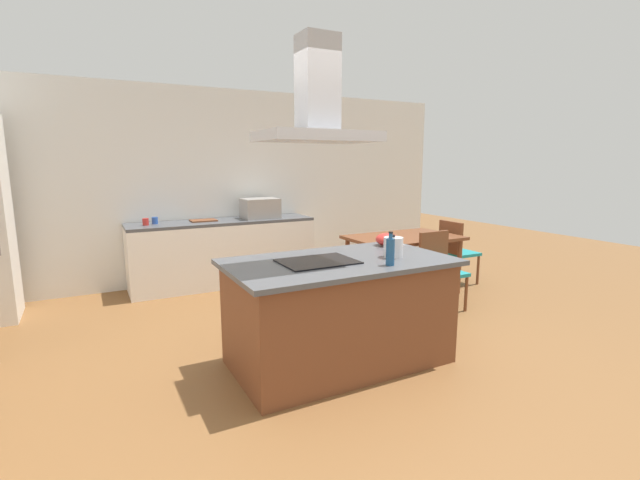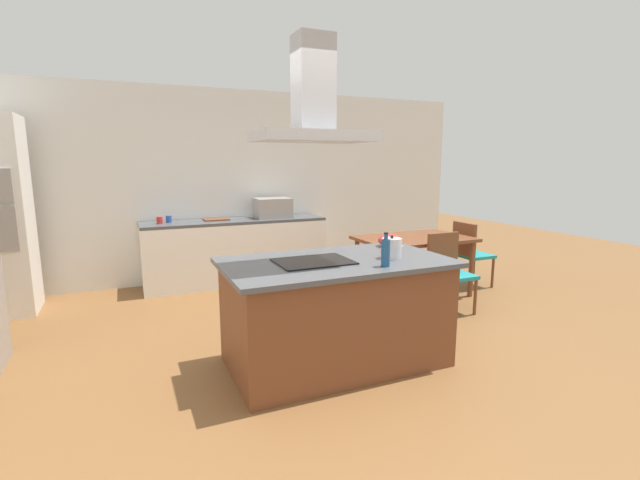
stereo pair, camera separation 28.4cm
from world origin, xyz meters
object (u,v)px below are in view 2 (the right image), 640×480
at_px(tea_kettle, 392,248).
at_px(mixing_bowl, 390,240).
at_px(cutting_board, 216,219).
at_px(chair_at_right_end, 469,250).
at_px(coffee_mug_red, 160,220).
at_px(range_hood, 313,108).
at_px(dining_table, 414,244).
at_px(coffee_mug_blue, 169,219).
at_px(olive_oil_bottle, 386,252).
at_px(chair_facing_island, 448,267).
at_px(cooktop, 314,261).
at_px(countertop_microwave, 272,208).

height_order(tea_kettle, mixing_bowl, tea_kettle).
bearing_deg(mixing_bowl, tea_kettle, -120.63).
relative_size(cutting_board, chair_at_right_end, 0.38).
bearing_deg(chair_at_right_end, coffee_mug_red, 158.86).
bearing_deg(range_hood, mixing_bowl, 19.27).
bearing_deg(dining_table, coffee_mug_blue, 150.98).
bearing_deg(coffee_mug_red, range_hood, -71.48).
bearing_deg(olive_oil_bottle, chair_facing_island, 35.19).
height_order(coffee_mug_red, coffee_mug_blue, same).
distance_m(cooktop, range_hood, 1.20).
distance_m(tea_kettle, dining_table, 2.03).
bearing_deg(dining_table, mixing_bowl, -134.78).
bearing_deg(coffee_mug_blue, tea_kettle, -63.99).
relative_size(coffee_mug_red, chair_at_right_end, 0.10).
distance_m(tea_kettle, olive_oil_bottle, 0.31).
xyz_separation_m(mixing_bowl, range_hood, (-0.92, -0.32, 1.14)).
height_order(dining_table, range_hood, range_hood).
xyz_separation_m(olive_oil_bottle, coffee_mug_blue, (-1.29, 3.30, -0.07)).
bearing_deg(cutting_board, olive_oil_bottle, -78.46).
bearing_deg(coffee_mug_red, coffee_mug_blue, 30.74).
xyz_separation_m(olive_oil_bottle, countertop_microwave, (0.13, 3.24, 0.03)).
height_order(mixing_bowl, chair_facing_island, mixing_bowl).
height_order(coffee_mug_red, chair_facing_island, coffee_mug_red).
bearing_deg(chair_facing_island, mixing_bowl, -159.45).
height_order(olive_oil_bottle, coffee_mug_blue, olive_oil_bottle).
bearing_deg(chair_at_right_end, dining_table, 180.00).
bearing_deg(countertop_microwave, coffee_mug_blue, 177.44).
bearing_deg(olive_oil_bottle, tea_kettle, 48.31).
height_order(coffee_mug_red, dining_table, coffee_mug_red).
bearing_deg(coffee_mug_red, cutting_board, 4.53).
relative_size(mixing_bowl, cutting_board, 0.65).
height_order(chair_at_right_end, chair_facing_island, same).
height_order(cutting_board, dining_table, cutting_board).
relative_size(chair_at_right_end, chair_facing_island, 1.00).
distance_m(olive_oil_bottle, dining_table, 2.34).
height_order(cooktop, countertop_microwave, countertop_microwave).
relative_size(cooktop, cutting_board, 1.76).
relative_size(cooktop, countertop_microwave, 1.20).
bearing_deg(mixing_bowl, countertop_microwave, 97.67).
height_order(coffee_mug_blue, chair_at_right_end, coffee_mug_blue).
distance_m(mixing_bowl, coffee_mug_blue, 3.16).
bearing_deg(chair_at_right_end, range_hood, -154.44).
bearing_deg(tea_kettle, coffee_mug_red, 118.38).
bearing_deg(coffee_mug_red, chair_at_right_end, -21.14).
distance_m(countertop_microwave, range_hood, 3.12).
distance_m(olive_oil_bottle, coffee_mug_red, 3.53).
xyz_separation_m(coffee_mug_red, range_hood, (0.96, -2.87, 1.16)).
height_order(coffee_mug_blue, range_hood, range_hood).
distance_m(cutting_board, chair_at_right_end, 3.50).
height_order(olive_oil_bottle, countertop_microwave, countertop_microwave).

